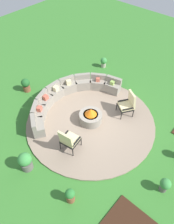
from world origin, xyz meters
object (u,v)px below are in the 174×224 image
(potted_plant_2, at_px, (104,62))
(potted_plant_4, at_px, (25,161))
(lounge_chair_front_left, at_px, (69,140))
(potted_plant_0, at_px, (26,85))
(lounge_chair_front_right, at_px, (128,104))
(fire_pit, at_px, (91,116))
(curved_stone_bench, at_px, (69,95))
(potted_plant_1, at_px, (70,195))
(potted_plant_5, at_px, (165,185))

(potted_plant_2, relative_size, potted_plant_4, 0.71)
(lounge_chair_front_left, xyz_separation_m, potted_plant_2, (5.07, 2.42, -0.31))
(potted_plant_0, distance_m, potted_plant_4, 4.25)
(lounge_chair_front_right, bearing_deg, fire_pit, 90.61)
(potted_plant_2, distance_m, potted_plant_4, 6.86)
(fire_pit, xyz_separation_m, lounge_chair_front_left, (-1.59, -0.33, 0.30))
(fire_pit, relative_size, lounge_chair_front_right, 0.84)
(fire_pit, xyz_separation_m, potted_plant_0, (-0.53, 3.62, 0.04))
(fire_pit, height_order, curved_stone_bench, curved_stone_bench)
(lounge_chair_front_left, distance_m, potted_plant_1, 1.93)
(lounge_chair_front_left, bearing_deg, potted_plant_0, 155.61)
(potted_plant_1, bearing_deg, lounge_chair_front_left, 45.80)
(curved_stone_bench, height_order, potted_plant_2, curved_stone_bench)
(curved_stone_bench, height_order, lounge_chair_front_left, lounge_chair_front_left)
(fire_pit, relative_size, potted_plant_2, 1.70)
(lounge_chair_front_left, distance_m, potted_plant_4, 1.65)
(potted_plant_0, distance_m, potted_plant_2, 4.30)
(lounge_chair_front_right, distance_m, potted_plant_0, 4.88)
(potted_plant_1, relative_size, potted_plant_2, 1.10)
(lounge_chair_front_left, xyz_separation_m, lounge_chair_front_right, (2.95, -0.54, 0.01))
(curved_stone_bench, relative_size, potted_plant_2, 8.15)
(fire_pit, relative_size, potted_plant_5, 1.58)
(lounge_chair_front_right, relative_size, potted_plant_4, 1.43)
(lounge_chair_front_right, relative_size, potted_plant_0, 1.66)
(potted_plant_1, distance_m, potted_plant_4, 1.95)
(potted_plant_0, bearing_deg, curved_stone_bench, -68.45)
(potted_plant_0, relative_size, potted_plant_4, 0.86)
(fire_pit, bearing_deg, lounge_chair_front_left, -168.27)
(lounge_chair_front_left, xyz_separation_m, potted_plant_1, (-1.33, -1.37, -0.29))
(fire_pit, xyz_separation_m, potted_plant_1, (-2.91, -1.69, 0.01))
(potted_plant_1, height_order, potted_plant_2, potted_plant_1)
(lounge_chair_front_left, relative_size, potted_plant_2, 1.98)
(curved_stone_bench, bearing_deg, potted_plant_4, -158.86)
(curved_stone_bench, distance_m, lounge_chair_front_left, 2.67)
(curved_stone_bench, bearing_deg, fire_pit, -100.24)
(lounge_chair_front_left, relative_size, potted_plant_1, 1.80)
(potted_plant_2, bearing_deg, potted_plant_5, -125.58)
(lounge_chair_front_left, height_order, potted_plant_5, lounge_chair_front_left)
(potted_plant_4, bearing_deg, fire_pit, -4.53)
(lounge_chair_front_left, bearing_deg, lounge_chair_front_right, 70.17)
(curved_stone_bench, distance_m, potted_plant_5, 5.36)
(fire_pit, relative_size, potted_plant_1, 1.55)
(lounge_chair_front_left, bearing_deg, curved_stone_bench, 125.90)
(potted_plant_0, xyz_separation_m, potted_plant_4, (-2.58, -3.37, 0.06))
(lounge_chair_front_right, bearing_deg, potted_plant_0, 56.02)
(lounge_chair_front_right, distance_m, potted_plant_2, 3.66)
(lounge_chair_front_right, height_order, potted_plant_5, lounge_chair_front_right)
(lounge_chair_front_left, distance_m, potted_plant_5, 3.52)
(potted_plant_0, xyz_separation_m, potted_plant_2, (4.02, -1.53, -0.05))
(potted_plant_0, height_order, potted_plant_4, potted_plant_4)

